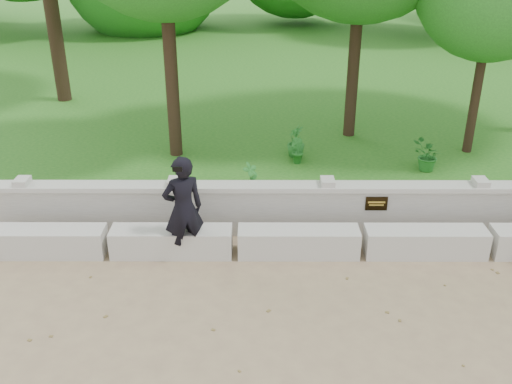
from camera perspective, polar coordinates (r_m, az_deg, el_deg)
ground at (r=7.75m, az=12.75°, el=-13.46°), size 80.00×80.00×0.00m
lawn at (r=20.48m, az=4.86°, el=12.13°), size 40.00×22.00×0.25m
concrete_bench at (r=9.16m, az=10.54°, el=-4.93°), size 11.90×0.45×0.45m
parapet_wall at (r=9.65m, az=9.97°, el=-1.61°), size 12.50×0.35×0.90m
man_main at (r=8.69m, az=-7.28°, el=-1.69°), size 0.73×0.69×1.71m
shrub_a at (r=10.35m, az=-0.55°, el=1.32°), size 0.39×0.39×0.63m
shrub_b at (r=11.82m, az=4.09°, el=4.14°), size 0.36×0.37×0.53m
shrub_c at (r=11.87m, az=16.75°, el=3.47°), size 0.76×0.74×0.64m
shrub_d at (r=12.13m, az=4.02°, el=5.08°), size 0.41×0.44×0.67m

